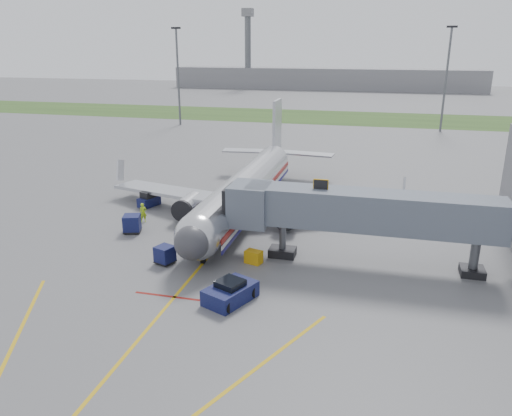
% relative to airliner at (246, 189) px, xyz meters
% --- Properties ---
extents(ground, '(400.00, 400.00, 0.00)m').
position_rel_airliner_xyz_m(ground, '(-0.00, -15.25, -2.65)').
color(ground, '#565659').
rests_on(ground, ground).
extents(grass_strip, '(300.00, 25.00, 0.01)m').
position_rel_airliner_xyz_m(grass_strip, '(-0.00, 74.75, -2.64)').
color(grass_strip, '#2D4C1E').
rests_on(grass_strip, ground).
extents(apron_markings, '(21.52, 50.00, 0.01)m').
position_rel_airliner_xyz_m(apron_markings, '(-0.00, -22.65, -2.64)').
color(apron_markings, gold).
rests_on(apron_markings, ground).
extents(airliner, '(32.10, 35.67, 10.25)m').
position_rel_airliner_xyz_m(airliner, '(0.00, 0.00, 0.00)').
color(airliner, silver).
rests_on(airliner, ground).
extents(jet_bridge, '(25.30, 4.00, 6.90)m').
position_rel_airliner_xyz_m(jet_bridge, '(12.86, -10.25, 1.82)').
color(jet_bridge, slate).
rests_on(jet_bridge, ground).
extents(light_mast_left, '(2.00, 0.44, 20.40)m').
position_rel_airliner_xyz_m(light_mast_left, '(-30.00, 54.75, 8.13)').
color(light_mast_left, '#595B60').
rests_on(light_mast_left, ground).
extents(light_mast_right, '(2.00, 0.44, 20.40)m').
position_rel_airliner_xyz_m(light_mast_right, '(25.00, 59.75, 8.13)').
color(light_mast_right, '#595B60').
rests_on(light_mast_right, ground).
extents(distant_terminal, '(120.00, 14.00, 8.00)m').
position_rel_airliner_xyz_m(distant_terminal, '(-10.00, 154.75, 1.35)').
color(distant_terminal, slate).
rests_on(distant_terminal, ground).
extents(control_tower, '(4.00, 4.00, 30.00)m').
position_rel_airliner_xyz_m(control_tower, '(-40.00, 149.75, 14.68)').
color(control_tower, '#595B60').
rests_on(control_tower, ground).
extents(pushback_tug, '(3.59, 4.33, 1.55)m').
position_rel_airliner_xyz_m(pushback_tug, '(4.00, -18.75, -2.00)').
color(pushback_tug, '#0D0D39').
rests_on(pushback_tug, ground).
extents(baggage_tug, '(2.03, 2.75, 1.73)m').
position_rel_airliner_xyz_m(baggage_tug, '(-10.94, -0.52, -1.88)').
color(baggage_tug, '#0D0D39').
rests_on(baggage_tug, ground).
extents(baggage_cart_a, '(1.75, 1.75, 1.47)m').
position_rel_airliner_xyz_m(baggage_cart_a, '(-3.00, -14.07, -1.89)').
color(baggage_cart_a, '#0D0D39').
rests_on(baggage_cart_a, ground).
extents(baggage_cart_b, '(1.97, 1.97, 1.69)m').
position_rel_airliner_xyz_m(baggage_cart_b, '(-8.94, -8.28, -1.78)').
color(baggage_cart_b, '#0D0D39').
rests_on(baggage_cart_b, ground).
extents(baggage_cart_c, '(1.44, 1.44, 1.55)m').
position_rel_airliner_xyz_m(baggage_cart_c, '(-3.00, -3.82, -1.86)').
color(baggage_cart_c, '#0D0D39').
rests_on(baggage_cart_c, ground).
extents(belt_loader, '(2.27, 4.57, 2.15)m').
position_rel_airliner_xyz_m(belt_loader, '(-2.62, -7.20, -2.11)').
color(belt_loader, '#0D0D39').
rests_on(belt_loader, ground).
extents(ground_power_cart, '(1.52, 1.21, 1.07)m').
position_rel_airliner_xyz_m(ground_power_cart, '(4.00, -12.25, -2.12)').
color(ground_power_cart, '#C78D0B').
rests_on(ground_power_cart, ground).
extents(ramp_worker, '(0.85, 0.81, 1.96)m').
position_rel_airliner_xyz_m(ramp_worker, '(-9.21, -5.39, -1.66)').
color(ramp_worker, '#A2CF18').
rests_on(ramp_worker, ground).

